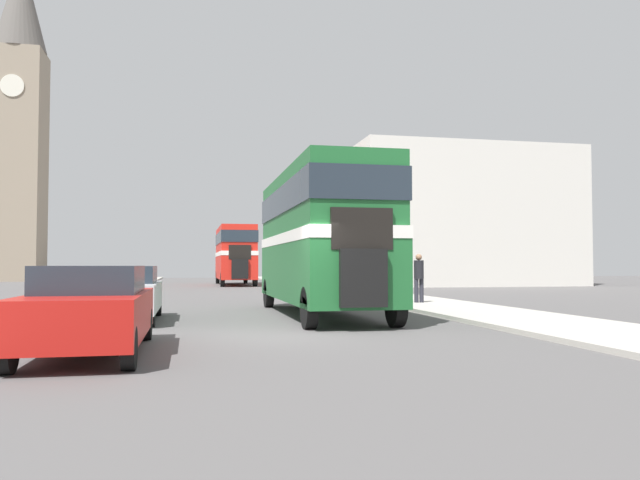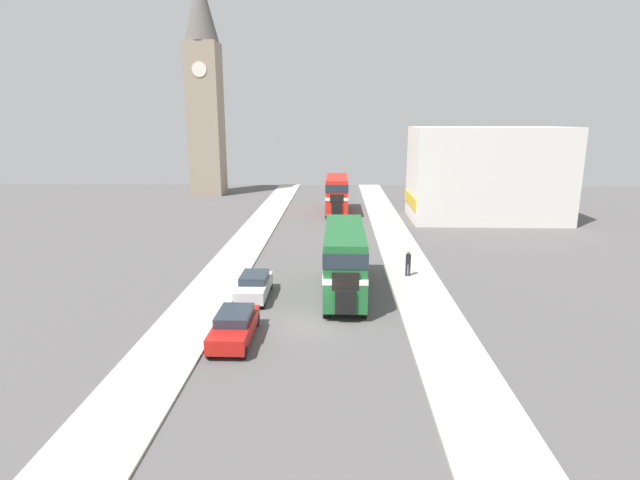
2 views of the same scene
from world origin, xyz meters
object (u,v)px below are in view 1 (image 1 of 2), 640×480
object	(u,v)px
car_parked_mid	(125,293)
pedestrian_walking	(419,275)
car_parked_near	(90,308)
double_decker_bus	(320,232)
church_tower	(19,112)
bus_distant	(235,251)

from	to	relation	value
car_parked_mid	pedestrian_walking	distance (m)	11.08
car_parked_near	car_parked_mid	bearing A→B (deg)	90.38
double_decker_bus	church_tower	bearing A→B (deg)	114.19
bus_distant	car_parked_near	size ratio (longest dim) A/B	2.01
double_decker_bus	church_tower	world-z (taller)	church_tower
car_parked_mid	church_tower	size ratio (longest dim) A/B	0.14
double_decker_bus	pedestrian_walking	size ratio (longest dim) A/B	5.33
car_parked_mid	church_tower	xyz separation A→B (m)	(-14.04, 44.61, 15.02)
bus_distant	car_parked_mid	bearing A→B (deg)	-99.77
pedestrian_walking	church_tower	world-z (taller)	church_tower
bus_distant	car_parked_near	distance (m)	36.32
car_parked_near	car_parked_mid	world-z (taller)	car_parked_near
double_decker_bus	car_parked_near	xyz separation A→B (m)	(-5.57, -7.15, -1.75)
double_decker_bus	car_parked_near	bearing A→B (deg)	-127.95
pedestrian_walking	bus_distant	bearing A→B (deg)	101.35
double_decker_bus	bus_distant	world-z (taller)	bus_distant
double_decker_bus	pedestrian_walking	xyz separation A→B (m)	(4.54, 3.58, -1.39)
church_tower	pedestrian_walking	bearing A→B (deg)	-58.94
double_decker_bus	church_tower	distance (m)	49.78
car_parked_mid	church_tower	distance (m)	49.12
double_decker_bus	church_tower	size ratio (longest dim) A/B	0.31
car_parked_near	pedestrian_walking	bearing A→B (deg)	46.68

